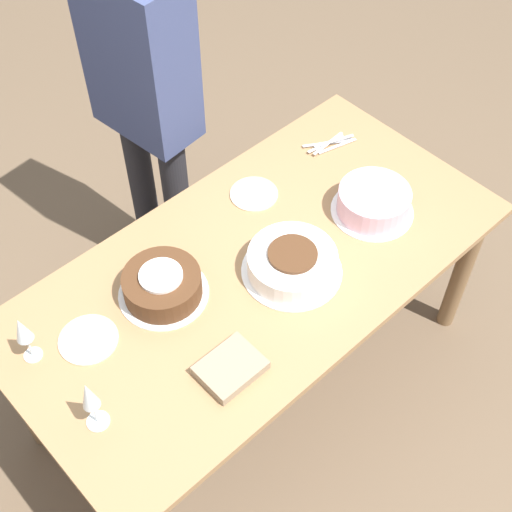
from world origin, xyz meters
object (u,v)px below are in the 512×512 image
object	(u,v)px
cake_center_white	(292,263)
cake_back_decorated	(374,202)
cake_front_chocolate	(162,285)
wine_glass_near	(89,397)
wine_glass_far	(22,331)
person_cutting	(143,86)

from	to	relation	value
cake_center_white	cake_back_decorated	size ratio (longest dim) A/B	1.14
cake_front_chocolate	wine_glass_near	world-z (taller)	wine_glass_near
cake_front_chocolate	wine_glass_far	xyz separation A→B (m)	(0.43, -0.09, 0.09)
cake_front_chocolate	person_cutting	bearing A→B (deg)	-124.47
person_cutting	cake_center_white	bearing A→B (deg)	-11.54
cake_back_decorated	cake_front_chocolate	bearing A→B (deg)	-15.91
cake_center_white	wine_glass_near	distance (m)	0.79
wine_glass_near	cake_back_decorated	bearing A→B (deg)	-179.58
wine_glass_near	cake_center_white	bearing A→B (deg)	-179.18
wine_glass_far	person_cutting	distance (m)	1.05
cake_back_decorated	person_cutting	bearing A→B (deg)	-69.71
wine_glass_far	person_cutting	size ratio (longest dim) A/B	0.12
cake_center_white	cake_front_chocolate	size ratio (longest dim) A/B	1.14
wine_glass_near	wine_glass_far	xyz separation A→B (m)	(0.02, -0.31, -0.01)
cake_center_white	wine_glass_far	size ratio (longest dim) A/B	1.77
wine_glass_near	wine_glass_far	distance (m)	0.32
cake_center_white	person_cutting	bearing A→B (deg)	-95.16
cake_front_chocolate	person_cutting	distance (m)	0.81
wine_glass_near	person_cutting	distance (m)	1.23
person_cutting	wine_glass_far	bearing A→B (deg)	-63.73
person_cutting	cake_back_decorated	bearing A→B (deg)	13.91
cake_front_chocolate	wine_glass_near	bearing A→B (deg)	28.73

